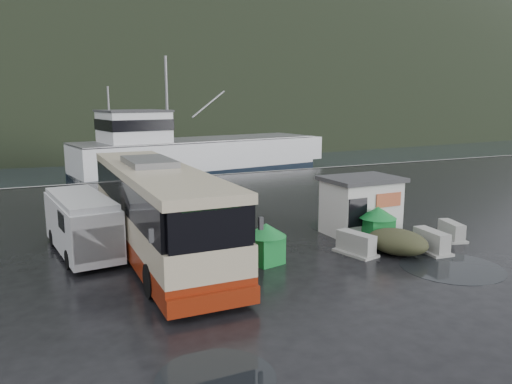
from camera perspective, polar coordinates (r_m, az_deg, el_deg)
name	(u,v)px	position (r m, az deg, el deg)	size (l,w,h in m)	color
ground	(263,251)	(19.98, 0.82, -6.81)	(160.00, 160.00, 0.00)	black
harbor_water	(65,125)	(127.63, -21.04, 7.19)	(300.00, 180.00, 0.02)	black
quay_edge	(150,179)	(38.58, -12.02, 1.43)	(160.00, 0.60, 1.50)	#999993
headland	(66,111)	(267.91, -20.92, 8.60)	(780.00, 540.00, 570.00)	black
coach_bus	(158,254)	(20.09, -11.09, -6.92)	(3.21, 12.96, 3.67)	#BCAE8E
white_van	(84,253)	(20.92, -19.11, -6.61)	(1.93, 5.58, 2.33)	silver
waste_bin_left	(266,263)	(18.62, 1.13, -8.13)	(1.08, 1.08, 1.51)	#167D31
waste_bin_right	(377,243)	(21.76, 13.62, -5.66)	(1.12, 1.12, 1.56)	#167D31
dome_tent	(397,254)	(20.47, 15.80, -6.80)	(1.77, 2.48, 0.98)	#383A23
ticket_kiosk	(360,233)	(23.06, 11.75, -4.66)	(3.30, 2.50, 2.58)	silver
jersey_barrier_a	(355,254)	(20.03, 11.30, -6.98)	(0.86, 1.72, 0.86)	#999993
jersey_barrier_b	(451,239)	(23.23, 21.37, -5.07)	(0.77, 1.55, 0.77)	#999993
jersey_barrier_c	(431,252)	(21.13, 19.33, -6.46)	(0.87, 1.75, 0.87)	#999993
fishing_trawler	(200,161)	(49.65, -6.47, 3.59)	(28.54, 6.24, 11.42)	silver
puddles	(373,266)	(18.74, 13.22, -8.27)	(13.39, 12.79, 0.01)	black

